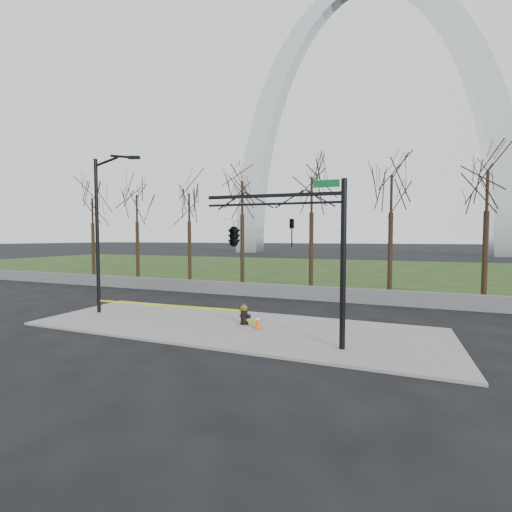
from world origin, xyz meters
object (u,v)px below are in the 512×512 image
at_px(fire_hydrant, 244,315).
at_px(street_light, 101,224).
at_px(traffic_cone, 258,322).
at_px(traffic_signal_mast, 253,233).

distance_m(fire_hydrant, street_light, 8.89).
bearing_deg(fire_hydrant, traffic_cone, -18.43).
relative_size(traffic_cone, traffic_signal_mast, 0.10).
bearing_deg(traffic_signal_mast, traffic_cone, 100.66).
height_order(street_light, traffic_signal_mast, street_light).
xyz_separation_m(fire_hydrant, street_light, (-7.84, -0.39, 4.17)).
distance_m(traffic_cone, traffic_signal_mast, 4.14).
bearing_deg(traffic_signal_mast, fire_hydrant, 115.64).
bearing_deg(street_light, fire_hydrant, -15.94).
bearing_deg(traffic_signal_mast, street_light, 163.68).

